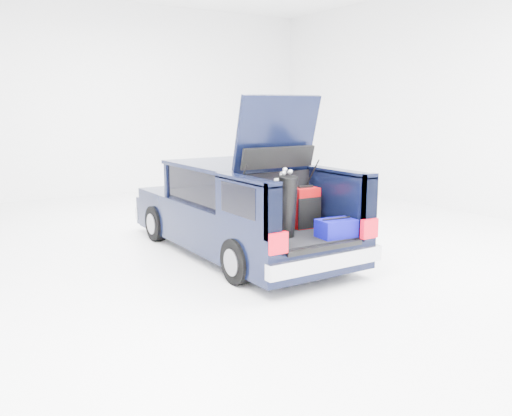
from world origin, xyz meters
TOP-DOWN VIEW (x-y plane):
  - ground at (0.00, 0.00)m, footprint 14.00×14.00m
  - car at (-0.00, 0.11)m, footprint 1.87×4.65m
  - red_suitcase at (0.38, -1.23)m, footprint 0.38×0.26m
  - black_golf_bag at (-0.18, -1.55)m, footprint 0.28×0.35m
  - blue_golf_bag at (-0.06, -1.29)m, footprint 0.31×0.31m
  - blue_duffel at (0.38, -1.90)m, footprint 0.53×0.37m

SIDE VIEW (x-z plane):
  - ground at x=0.00m, z-range 0.00..0.00m
  - car at x=0.00m, z-range -0.56..1.91m
  - blue_duffel at x=0.38m, z-range 0.59..0.85m
  - red_suitcase at x=0.38m, z-range 0.58..1.19m
  - blue_golf_bag at x=-0.06m, z-range 0.56..1.40m
  - black_golf_bag at x=-0.18m, z-range 0.55..1.48m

